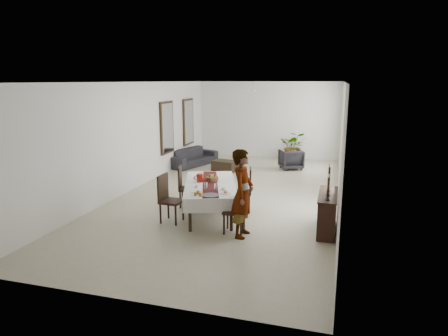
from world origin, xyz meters
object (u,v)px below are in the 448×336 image
(woman, at_px, (243,193))
(sideboard_body, at_px, (327,213))
(sofa, at_px, (193,157))
(dining_table_top, at_px, (210,185))
(red_pitcher, at_px, (200,178))

(woman, bearing_deg, sideboard_body, -63.36)
(sideboard_body, distance_m, sofa, 7.81)
(dining_table_top, distance_m, red_pitcher, 0.33)
(red_pitcher, bearing_deg, dining_table_top, -12.52)
(woman, bearing_deg, dining_table_top, 45.19)
(dining_table_top, height_order, red_pitcher, red_pitcher)
(red_pitcher, distance_m, sofa, 5.75)
(red_pitcher, distance_m, sideboard_body, 3.17)
(red_pitcher, bearing_deg, sideboard_body, -8.36)
(sofa, bearing_deg, woman, -132.52)
(woman, relative_size, sideboard_body, 1.37)
(dining_table_top, xyz_separation_m, woman, (1.09, -1.17, 0.19))
(woman, bearing_deg, red_pitcher, 50.42)
(red_pitcher, xyz_separation_m, sideboard_body, (3.10, -0.46, -0.47))
(woman, height_order, sideboard_body, woman)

